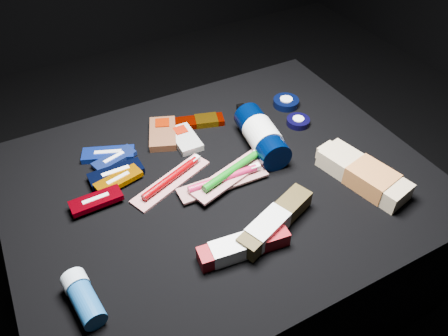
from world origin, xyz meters
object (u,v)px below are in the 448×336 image
lotion_bottle (262,136)px  toothpaste_carton_red (240,247)px  bodywash_bottle (364,175)px  deodorant_stick (83,298)px

lotion_bottle → toothpaste_carton_red: bearing=-120.9°
bodywash_bottle → toothpaste_carton_red: 0.36m
lotion_bottle → toothpaste_carton_red: size_ratio=1.29×
lotion_bottle → deodorant_stick: lotion_bottle is taller
bodywash_bottle → deodorant_stick: (-0.66, -0.01, -0.00)m
bodywash_bottle → deodorant_stick: size_ratio=2.05×
lotion_bottle → toothpaste_carton_red: lotion_bottle is taller
bodywash_bottle → lotion_bottle: bearing=110.4°
lotion_bottle → deodorant_stick: bearing=-148.0°
bodywash_bottle → toothpaste_carton_red: bearing=173.6°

